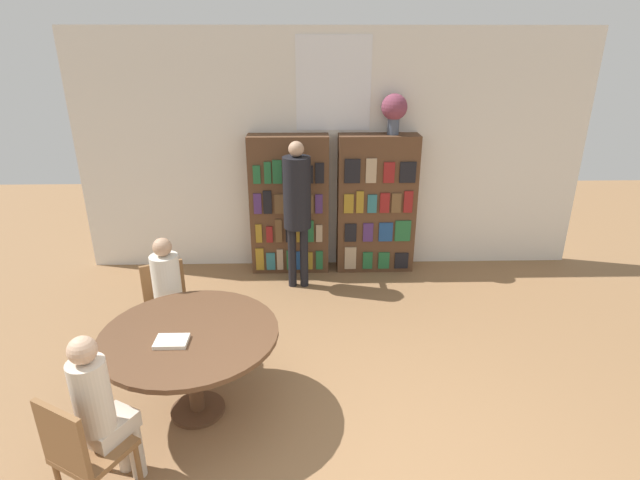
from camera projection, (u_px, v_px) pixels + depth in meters
wall_back at (333, 153)px, 6.30m from camera, size 6.40×0.07×3.00m
bookshelf_left at (289, 205)px, 6.34m from camera, size 0.99×0.34×1.77m
bookshelf_right at (376, 204)px, 6.37m from camera, size 0.99×0.34×1.77m
flower_vase at (394, 109)px, 5.93m from camera, size 0.31×0.31×0.48m
reading_table at (191, 344)px, 3.87m from camera, size 1.37×1.37×0.76m
chair_near_camera at (82, 450)px, 3.09m from camera, size 0.54×0.54×0.88m
chair_left_side at (168, 304)px, 4.79m from camera, size 0.53×0.53×0.88m
seated_reader_left at (169, 294)px, 4.56m from camera, size 0.37×0.40×1.22m
seated_reader_right at (101, 407)px, 3.17m from camera, size 0.36×0.39×1.22m
librarian_standing at (297, 200)px, 5.79m from camera, size 0.32×0.59×1.80m
open_book_on_table at (172, 341)px, 3.69m from camera, size 0.24×0.18×0.03m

